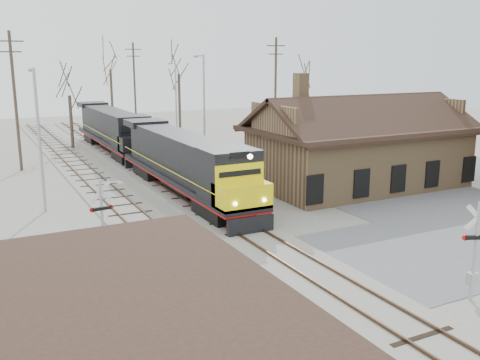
# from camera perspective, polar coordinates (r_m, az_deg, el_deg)

# --- Properties ---
(ground) EXTENTS (140.00, 140.00, 0.00)m
(ground) POSITION_cam_1_polar(r_m,az_deg,el_deg) (23.00, 7.99, -9.95)
(ground) COLOR #A8A398
(ground) RESTS_ON ground
(road) EXTENTS (60.00, 9.00, 0.03)m
(road) POSITION_cam_1_polar(r_m,az_deg,el_deg) (23.00, 7.99, -9.92)
(road) COLOR #59595E
(road) RESTS_ON ground
(track_main) EXTENTS (3.40, 90.00, 0.24)m
(track_main) POSITION_cam_1_polar(r_m,az_deg,el_deg) (35.64, -5.94, -1.51)
(track_main) COLOR #A8A398
(track_main) RESTS_ON ground
(track_siding) EXTENTS (3.40, 90.00, 0.24)m
(track_siding) POSITION_cam_1_polar(r_m,az_deg,el_deg) (34.34, -12.95, -2.33)
(track_siding) COLOR #A8A398
(track_siding) RESTS_ON ground
(depot) EXTENTS (15.20, 9.31, 7.90)m
(depot) POSITION_cam_1_polar(r_m,az_deg,el_deg) (38.61, 12.51, 2.92)
(depot) COLOR #96734D
(depot) RESTS_ON ground
(locomotive_lead) EXTENTS (2.81, 18.83, 4.18)m
(locomotive_lead) POSITION_cam_1_polar(r_m,az_deg,el_deg) (34.76, -5.74, 1.73)
(locomotive_lead) COLOR black
(locomotive_lead) RESTS_ON ground
(locomotive_trailing) EXTENTS (2.81, 18.83, 3.95)m
(locomotive_trailing) POSITION_cam_1_polar(r_m,az_deg,el_deg) (52.80, -13.39, 5.25)
(locomotive_trailing) COLOR black
(locomotive_trailing) RESTS_ON ground
(crossbuck_near) EXTENTS (1.03, 0.50, 3.82)m
(crossbuck_near) POSITION_cam_1_polar(r_m,az_deg,el_deg) (21.66, 23.75, -7.31)
(crossbuck_near) COLOR #A5A8AD
(crossbuck_near) RESTS_ON ground
(crossbuck_far) EXTENTS (1.07, 0.28, 3.76)m
(crossbuck_far) POSITION_cam_1_polar(r_m,az_deg,el_deg) (24.40, -14.47, -4.45)
(crossbuck_far) COLOR #A5A8AD
(crossbuck_far) RESTS_ON ground
(streetlight_a) EXTENTS (0.25, 2.04, 8.36)m
(streetlight_a) POSITION_cam_1_polar(r_m,az_deg,el_deg) (33.02, -20.70, 4.80)
(streetlight_a) COLOR #A5A8AD
(streetlight_a) RESTS_ON ground
(streetlight_b) EXTENTS (0.25, 2.04, 9.18)m
(streetlight_b) POSITION_cam_1_polar(r_m,az_deg,el_deg) (45.05, -3.91, 8.07)
(streetlight_b) COLOR #A5A8AD
(streetlight_b) RESTS_ON ground
(streetlight_c) EXTENTS (0.25, 2.04, 8.46)m
(streetlight_c) POSITION_cam_1_polar(r_m,az_deg,el_deg) (57.75, -6.89, 8.70)
(streetlight_c) COLOR #A5A8AD
(streetlight_c) RESTS_ON ground
(utility_pole_a) EXTENTS (2.00, 0.24, 10.95)m
(utility_pole_a) POSITION_cam_1_polar(r_m,az_deg,el_deg) (45.92, -22.86, 7.92)
(utility_pole_a) COLOR #382D23
(utility_pole_a) RESTS_ON ground
(utility_pole_b) EXTENTS (2.00, 0.24, 10.70)m
(utility_pole_b) POSITION_cam_1_polar(r_m,az_deg,el_deg) (66.74, -11.17, 9.81)
(utility_pole_b) COLOR #382D23
(utility_pole_b) RESTS_ON ground
(utility_pole_c) EXTENTS (2.00, 0.24, 10.86)m
(utility_pole_c) POSITION_cam_1_polar(r_m,az_deg,el_deg) (53.86, 3.80, 9.43)
(utility_pole_c) COLOR #382D23
(utility_pole_c) RESTS_ON ground
(tree_b) EXTENTS (3.54, 3.54, 8.68)m
(tree_b) POSITION_cam_1_polar(r_m,az_deg,el_deg) (55.42, -17.80, 9.47)
(tree_b) COLOR #382D23
(tree_b) RESTS_ON ground
(tree_c) EXTENTS (5.00, 5.00, 12.26)m
(tree_c) POSITION_cam_1_polar(r_m,az_deg,el_deg) (69.53, -13.71, 12.40)
(tree_c) COLOR #382D23
(tree_c) RESTS_ON ground
(tree_d) EXTENTS (4.76, 4.76, 11.66)m
(tree_d) POSITION_cam_1_polar(r_m,az_deg,el_deg) (61.97, -6.57, 12.27)
(tree_d) COLOR #382D23
(tree_d) RESTS_ON ground
(tree_e) EXTENTS (3.77, 3.77, 9.23)m
(tree_e) POSITION_cam_1_polar(r_m,az_deg,el_deg) (63.12, 6.80, 10.69)
(tree_e) COLOR #382D23
(tree_e) RESTS_ON ground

